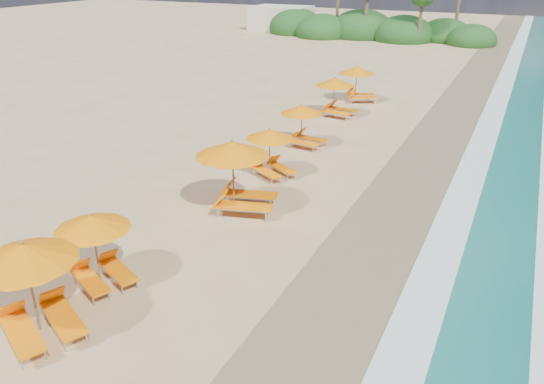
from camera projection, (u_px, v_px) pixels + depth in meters
name	position (u px, v px, depth m)	size (l,w,h in m)	color
ground	(272.00, 224.00, 17.91)	(160.00, 160.00, 0.00)	tan
wet_sand	(388.00, 250.00, 16.31)	(4.00, 160.00, 0.01)	#85734F
surf_foam	(481.00, 270.00, 15.23)	(4.00, 160.00, 0.01)	white
station_2	(32.00, 285.00, 12.17)	(3.22, 3.21, 2.44)	olive
station_3	(97.00, 246.00, 14.22)	(2.73, 2.72, 2.08)	olive
station_4	(239.00, 172.00, 18.33)	(3.30, 3.21, 2.64)	olive
station_5	(272.00, 150.00, 21.44)	(2.69, 2.69, 2.01)	olive
station_6	(304.00, 123.00, 24.86)	(2.38, 2.25, 2.04)	olive
station_7	(337.00, 95.00, 29.62)	(2.52, 2.37, 2.21)	olive
station_8	(359.00, 81.00, 32.69)	(2.96, 2.96, 2.24)	olive
treeline	(370.00, 29.00, 58.90)	(25.80, 8.80, 9.74)	#163D14
beach_building	(281.00, 18.00, 65.58)	(7.00, 5.00, 2.80)	beige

